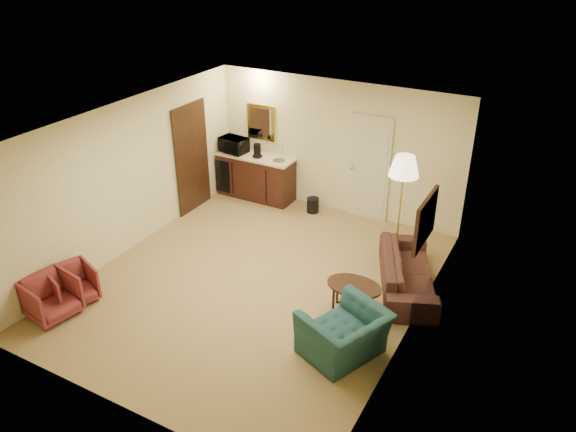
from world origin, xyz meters
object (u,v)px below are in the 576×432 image
at_px(sofa, 408,266).
at_px(wetbar_cabinet, 256,176).
at_px(rose_chair_far, 51,295).
at_px(coffee_maker, 257,151).
at_px(rose_chair_near, 72,283).
at_px(teal_armchair, 344,327).
at_px(microwave, 233,143).
at_px(waste_bin, 313,205).
at_px(floor_lamp, 400,208).
at_px(coffee_table, 353,298).

bearing_deg(sofa, wetbar_cabinet, 42.96).
distance_m(sofa, rose_chair_far, 5.33).
xyz_separation_m(rose_chair_far, coffee_maker, (0.58, 4.80, 0.72)).
xyz_separation_m(sofa, rose_chair_near, (-4.30, -2.75, -0.07)).
distance_m(sofa, coffee_maker, 4.12).
bearing_deg(rose_chair_far, teal_armchair, -63.02).
xyz_separation_m(sofa, microwave, (-4.30, 1.68, 0.73)).
relative_size(rose_chair_far, waste_bin, 2.31).
relative_size(wetbar_cabinet, rose_chair_far, 2.39).
height_order(wetbar_cabinet, rose_chair_near, wetbar_cabinet).
xyz_separation_m(teal_armchair, floor_lamp, (-0.20, 2.71, 0.48)).
height_order(waste_bin, microwave, microwave).
distance_m(waste_bin, coffee_maker, 1.56).
bearing_deg(sofa, microwave, 45.90).
bearing_deg(coffee_table, teal_armchair, -75.13).
xyz_separation_m(coffee_table, waste_bin, (-1.96, 2.63, -0.09)).
distance_m(teal_armchair, floor_lamp, 2.76).
bearing_deg(coffee_maker, microwave, -170.00).
distance_m(rose_chair_far, floor_lamp, 5.55).
distance_m(wetbar_cabinet, coffee_maker, 0.61).
bearing_deg(floor_lamp, teal_armchair, -85.79).
bearing_deg(waste_bin, wetbar_cabinet, 177.03).
distance_m(rose_chair_near, coffee_table, 4.20).
xyz_separation_m(wetbar_cabinet, teal_armchair, (3.55, -3.62, -0.01)).
relative_size(rose_chair_near, coffee_maker, 2.23).
xyz_separation_m(sofa, rose_chair_far, (-4.30, -3.15, -0.04)).
height_order(rose_chair_near, floor_lamp, floor_lamp).
bearing_deg(teal_armchair, rose_chair_far, -49.99).
relative_size(floor_lamp, microwave, 3.32).
height_order(floor_lamp, waste_bin, floor_lamp).
bearing_deg(rose_chair_far, rose_chair_near, 9.96).
distance_m(sofa, teal_armchair, 1.92).
distance_m(floor_lamp, microwave, 3.95).
distance_m(sofa, rose_chair_near, 5.10).
bearing_deg(coffee_maker, rose_chair_near, -84.83).
bearing_deg(microwave, wetbar_cabinet, 10.76).
height_order(sofa, rose_chair_far, sofa).
distance_m(wetbar_cabinet, rose_chair_far, 4.89).
relative_size(wetbar_cabinet, coffee_table, 2.00).
distance_m(wetbar_cabinet, waste_bin, 1.39).
height_order(coffee_table, waste_bin, coffee_table).
xyz_separation_m(wetbar_cabinet, sofa, (3.80, -1.71, -0.08)).
bearing_deg(teal_armchair, wetbar_cabinet, -112.58).
xyz_separation_m(sofa, teal_armchair, (-0.25, -1.91, 0.07)).
bearing_deg(teal_armchair, coffee_maker, -112.77).
relative_size(wetbar_cabinet, rose_chair_near, 2.60).
xyz_separation_m(floor_lamp, coffee_maker, (-3.27, 0.84, 0.13)).
height_order(wetbar_cabinet, coffee_maker, coffee_maker).
distance_m(wetbar_cabinet, sofa, 4.17).
xyz_separation_m(rose_chair_far, microwave, (0.00, 4.83, 0.77)).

